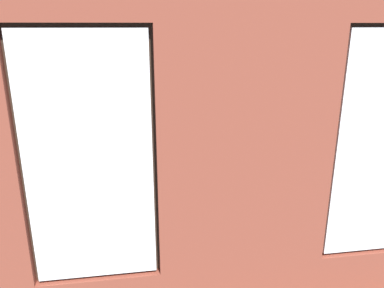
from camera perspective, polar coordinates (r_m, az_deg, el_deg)
The scene contains 16 objects.
ground_plane at distance 5.86m, azimuth 0.15°, elevation -8.04°, with size 7.24×5.94×0.10m, color brown.
brick_wall_with_windows at distance 2.93m, azimuth 8.17°, elevation -2.69°, with size 6.64×0.30×3.00m.
couch_by_window at distance 3.92m, azimuth -4.99°, elevation -15.86°, with size 2.05×0.87×0.80m.
couch_left at distance 6.44m, azimuth 24.22°, elevation -3.56°, with size 0.92×1.96×0.80m.
coffee_table at distance 5.91m, azimuth -2.79°, elevation -3.05°, with size 1.26×0.87×0.46m.
cup_ceramic at distance 5.73m, azimuth -6.42°, elevation -2.71°, with size 0.08×0.08×0.10m, color #4C4C51.
candle_jar at distance 6.06m, azimuth 0.30°, elevation -1.47°, with size 0.08×0.08×0.09m, color #B7333D.
table_plant_small at distance 5.86m, azimuth -2.81°, elevation -1.72°, with size 0.10×0.10×0.17m.
remote_silver at distance 5.78m, azimuth -1.72°, elevation -2.83°, with size 0.05×0.17×0.02m, color #B2B2B7.
remote_gray at distance 5.98m, azimuth -4.41°, elevation -2.17°, with size 0.05×0.17×0.02m, color #59595B.
potted_plant_between_couches at distance 4.14m, azimuth 16.10°, elevation -9.42°, with size 0.93×0.85×1.20m.
potted_plant_foreground_right at distance 7.58m, azimuth -22.68°, elevation 2.62°, with size 0.71×0.71×1.06m.
potted_plant_near_tv at distance 5.29m, azimuth -25.79°, elevation -5.02°, with size 0.54×0.54×0.92m.
potted_plant_mid_room_small at distance 6.77m, azimuth 8.94°, elevation -1.07°, with size 0.28×0.28×0.52m.
potted_plant_by_left_couch at distance 7.41m, azimuth 15.83°, elevation 0.30°, with size 0.24×0.24×0.56m.
potted_plant_corner_near_left at distance 8.18m, azimuth 17.52°, elevation 6.22°, with size 0.82×0.97×1.42m.
Camera 1 is at (0.83, 5.21, 2.49)m, focal length 35.00 mm.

